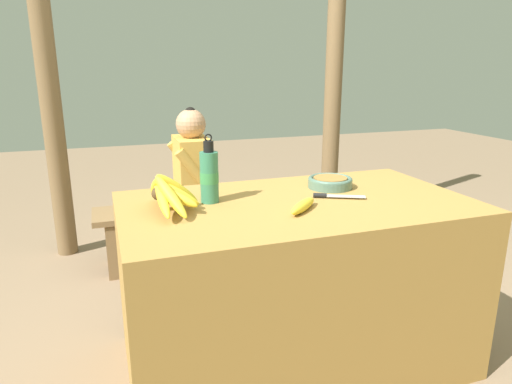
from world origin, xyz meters
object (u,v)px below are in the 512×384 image
banana_bunch_green (290,187)px  support_post_far (335,58)px  support_post_near (45,56)px  water_bottle (209,176)px  wooden_bench (222,210)px  loose_banana_front (303,206)px  serving_bowl (330,182)px  seated_vendor (186,178)px  knife (331,196)px  banana_bunch_ripe (169,192)px

banana_bunch_green → support_post_far: size_ratio=0.11×
support_post_near → banana_bunch_green: bearing=-15.0°
water_bottle → wooden_bench: (0.34, 1.10, -0.52)m
wooden_bench → support_post_far: bearing=22.0°
loose_banana_front → banana_bunch_green: size_ratio=0.59×
serving_bowl → seated_vendor: bearing=114.6°
knife → banana_bunch_green: bearing=99.7°
support_post_near → seated_vendor: bearing=-29.7°
water_bottle → seated_vendor: 1.10m
water_bottle → banana_bunch_green: (0.83, 1.10, -0.40)m
water_bottle → loose_banana_front: size_ratio=1.57×
water_bottle → support_post_far: bearing=48.2°
serving_bowl → support_post_far: (0.78, 1.46, 0.56)m
seated_vendor → support_post_far: (1.25, 0.44, 0.74)m
banana_bunch_green → support_post_far: (0.52, 0.40, 0.87)m
knife → loose_banana_front: bearing=-121.9°
seated_vendor → loose_banana_front: bearing=100.0°
serving_bowl → banana_bunch_green: size_ratio=0.66×
banana_bunch_ripe → seated_vendor: (0.26, 1.13, -0.23)m
water_bottle → support_post_near: size_ratio=0.10×
knife → wooden_bench: size_ratio=0.12×
banana_bunch_ripe → loose_banana_front: bearing=-19.4°
serving_bowl → banana_bunch_green: bearing=76.0°
banana_bunch_ripe → wooden_bench: (0.51, 1.16, -0.48)m
seated_vendor → banana_bunch_green: seated_vendor is taller
water_bottle → knife: (0.49, -0.11, -0.10)m
loose_banana_front → support_post_far: bearing=59.0°
loose_banana_front → knife: bearing=32.7°
wooden_bench → seated_vendor: (-0.24, -0.03, 0.25)m
serving_bowl → water_bottle: (-0.56, -0.04, 0.08)m
wooden_bench → seated_vendor: 0.35m
banana_bunch_green → banana_bunch_ripe: bearing=-130.6°
banana_bunch_ripe → banana_bunch_green: banana_bunch_ripe is taller
water_bottle → support_post_far: 2.08m
seated_vendor → banana_bunch_ripe: bearing=77.5°
banana_bunch_ripe → knife: (0.66, -0.05, -0.06)m
loose_banana_front → banana_bunch_green: bearing=68.6°
loose_banana_front → wooden_bench: (0.03, 1.33, -0.43)m
water_bottle → wooden_bench: bearing=73.1°
loose_banana_front → seated_vendor: seated_vendor is taller
water_bottle → support_post_near: support_post_near is taller
support_post_far → banana_bunch_green: bearing=-142.2°
banana_bunch_green → support_post_near: bearing=165.0°
knife → seated_vendor: (-0.40, 1.18, -0.16)m
loose_banana_front → support_post_far: support_post_far is taller
wooden_bench → support_post_near: bearing=158.0°
knife → support_post_far: 1.92m
banana_bunch_ripe → serving_bowl: bearing=8.1°
seated_vendor → support_post_near: 1.15m
knife → wooden_bench: bearing=122.5°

